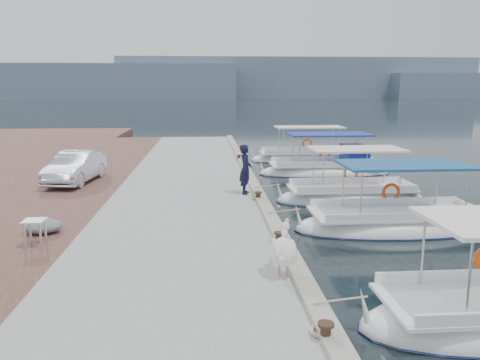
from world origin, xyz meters
The scene contains 15 objects.
ground centered at (0.00, 0.00, 0.00)m, with size 400.00×400.00×0.00m, color black.
concrete_quay centered at (-3.00, 5.00, 0.25)m, with size 6.00×40.00×0.50m, color gray.
quay_curb centered at (-0.22, 5.00, 0.56)m, with size 0.44×40.00×0.12m, color #9A9589.
cobblestone_strip centered at (-8.00, 5.00, 0.25)m, with size 4.00×40.00×0.50m, color #53322C.
distant_hills centered at (29.61, 201.49, 7.61)m, with size 330.00×60.00×18.00m.
fishing_caique_b centered at (4.00, -0.85, 0.12)m, with size 6.83×2.55×2.83m.
fishing_caique_c centered at (3.74, 3.14, 0.13)m, with size 6.30×2.27×2.83m.
fishing_caique_d centered at (4.36, 9.44, 0.19)m, with size 7.33×2.55×2.83m.
fishing_caique_e centered at (4.20, 14.17, 0.12)m, with size 7.22×2.22×2.83m.
mooring_bollards centered at (-0.35, 1.50, 0.69)m, with size 0.28×20.28×0.33m.
pelican centered at (-0.59, -5.66, 1.09)m, with size 0.68×1.48×1.14m.
fisherman centered at (-0.73, 2.69, 1.49)m, with size 0.72×0.47×1.98m, color black.
parked_car centered at (-8.09, 5.51, 1.20)m, with size 1.47×4.22×1.39m, color silver.
tarp_bundle centered at (-7.08, -2.02, 0.70)m, with size 1.10×0.90×0.40m, color slate.
folding_table centered at (-6.85, -3.24, 1.02)m, with size 0.55×0.55×0.73m.
Camera 1 is at (-2.31, -15.52, 4.66)m, focal length 35.00 mm.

